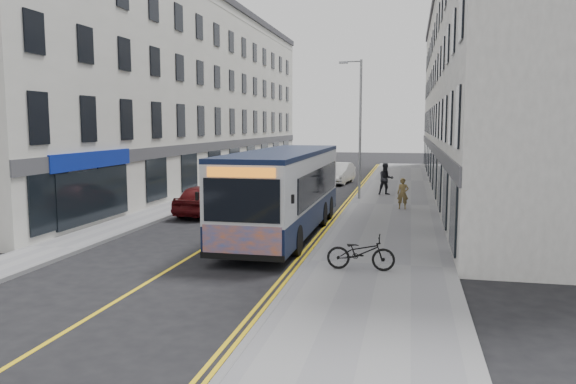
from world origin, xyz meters
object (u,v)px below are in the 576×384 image
at_px(city_bus, 284,189).
at_px(pedestrian_near, 403,194).
at_px(streetlamp, 359,124).
at_px(car_maroon, 206,199).
at_px(bicycle, 361,252).
at_px(pedestrian_far, 386,179).
at_px(car_white, 338,173).

bearing_deg(city_bus, pedestrian_near, 57.83).
xyz_separation_m(streetlamp, car_maroon, (-6.75, -6.72, -3.62)).
distance_m(bicycle, pedestrian_far, 18.17).
relative_size(city_bus, pedestrian_far, 6.01).
xyz_separation_m(streetlamp, pedestrian_near, (2.59, -3.56, -3.48)).
height_order(pedestrian_far, car_maroon, pedestrian_far).
bearing_deg(car_maroon, pedestrian_near, -157.16).
bearing_deg(pedestrian_near, bicycle, -95.53).
distance_m(city_bus, car_maroon, 6.37).
height_order(city_bus, car_maroon, city_bus).
height_order(pedestrian_near, car_maroon, pedestrian_near).
relative_size(streetlamp, city_bus, 0.69).
relative_size(pedestrian_near, car_maroon, 0.35).
bearing_deg(pedestrian_far, car_white, 100.01).
bearing_deg(bicycle, streetlamp, 4.26).
distance_m(bicycle, pedestrian_near, 12.55).
bearing_deg(streetlamp, car_maroon, -135.12).
xyz_separation_m(bicycle, car_white, (-3.84, 25.10, 0.13)).
relative_size(city_bus, pedestrian_near, 7.37).
height_order(bicycle, car_white, car_white).
bearing_deg(car_white, streetlamp, -69.48).
bearing_deg(streetlamp, pedestrian_near, -53.93).
xyz_separation_m(bicycle, pedestrian_far, (-0.06, 18.16, 0.44)).
xyz_separation_m(streetlamp, city_bus, (-1.94, -10.76, -2.55)).
relative_size(car_white, car_maroon, 1.05).
xyz_separation_m(city_bus, car_white, (-0.34, 19.80, -1.06)).
xyz_separation_m(pedestrian_near, car_maroon, (-9.34, -3.16, -0.14)).
bearing_deg(city_bus, pedestrian_far, 75.04).
height_order(streetlamp, pedestrian_near, streetlamp).
bearing_deg(pedestrian_near, car_maroon, -162.11).
bearing_deg(streetlamp, city_bus, -100.21).
xyz_separation_m(streetlamp, pedestrian_far, (1.50, 2.10, -3.30)).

